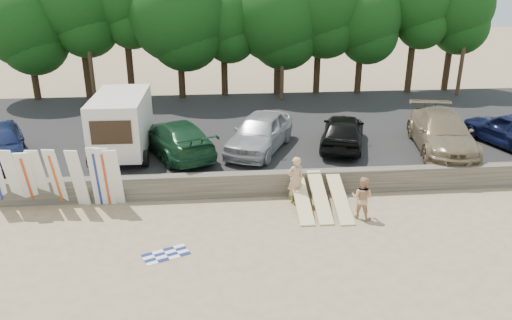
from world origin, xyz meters
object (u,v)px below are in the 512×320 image
object	(u,v)px
box_trailer	(121,122)
car_1	(176,138)
beachgoer_a	(295,180)
beachgoer_b	(362,198)
car_4	(442,132)
car_2	(260,132)
car_3	(343,131)
car_0	(0,143)
cooler	(294,196)
car_5	(512,130)

from	to	relation	value
box_trailer	car_1	xyz separation A→B (m)	(2.41, -0.07, -0.79)
beachgoer_a	beachgoer_b	size ratio (longest dim) A/B	1.17
car_4	beachgoer_a	size ratio (longest dim) A/B	3.07
car_2	car_4	world-z (taller)	car_2
box_trailer	car_3	world-z (taller)	box_trailer
beachgoer_a	beachgoer_b	distance (m)	2.76
box_trailer	car_1	size ratio (longest dim) A/B	0.82
car_2	beachgoer_b	world-z (taller)	car_2
car_0	beachgoer_a	bearing A→B (deg)	-38.33
car_1	car_3	distance (m)	7.94
car_1	cooler	world-z (taller)	car_1
car_5	beachgoer_b	size ratio (longest dim) A/B	2.96
car_4	beachgoer_a	distance (m)	8.39
car_5	car_2	bearing A→B (deg)	-19.47
box_trailer	car_0	xyz separation A→B (m)	(-5.33, -0.33, -0.73)
box_trailer	cooler	distance (m)	8.59
box_trailer	car_5	xyz separation A→B (m)	(18.46, -0.42, -0.75)
car_0	car_4	size ratio (longest dim) A/B	0.84
beachgoer_a	car_1	bearing A→B (deg)	-58.02
car_1	car_2	distance (m)	3.92
car_5	beachgoer_a	world-z (taller)	car_5
car_0	car_5	size ratio (longest dim) A/B	1.02
box_trailer	car_3	xyz separation A→B (m)	(10.35, 0.24, -0.78)
car_2	beachgoer_b	size ratio (longest dim) A/B	3.11
box_trailer	car_2	world-z (taller)	box_trailer
car_0	cooler	xyz separation A→B (m)	(12.66, -3.61, -1.40)
cooler	beachgoer_b	bearing A→B (deg)	-34.01
car_4	car_3	bearing A→B (deg)	-179.67
car_4	cooler	xyz separation A→B (m)	(-7.58, -3.36, -1.41)
car_0	car_5	bearing A→B (deg)	-21.77
car_0	car_5	xyz separation A→B (m)	(23.79, -0.10, -0.02)
box_trailer	beachgoer_b	size ratio (longest dim) A/B	2.71
box_trailer	car_5	world-z (taller)	box_trailer
car_5	beachgoer_b	xyz separation A→B (m)	(-8.85, -5.28, -0.71)
car_3	car_4	bearing A→B (deg)	-172.79
car_1	beachgoer_a	xyz separation A→B (m)	(4.92, -4.08, -0.52)
box_trailer	cooler	xyz separation A→B (m)	(7.33, -3.94, -2.14)
car_4	cooler	distance (m)	8.41
car_5	beachgoer_a	bearing A→B (deg)	1.69
car_1	beachgoer_a	size ratio (longest dim) A/B	2.82
car_4	car_1	bearing A→B (deg)	-171.82
car_0	car_2	bearing A→B (deg)	-19.26
cooler	car_1	bearing A→B (deg)	145.46
box_trailer	beachgoer_a	size ratio (longest dim) A/B	2.32
car_2	car_5	xyz separation A→B (m)	(12.13, -0.56, -0.04)
car_2	car_3	xyz separation A→B (m)	(4.02, 0.11, -0.07)
car_1	car_3	size ratio (longest dim) A/B	1.15
box_trailer	car_1	bearing A→B (deg)	-0.69
car_3	car_4	world-z (taller)	car_4
car_2	car_3	distance (m)	4.02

